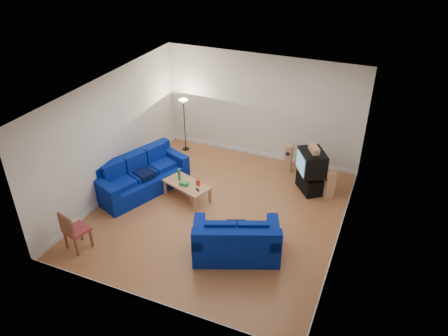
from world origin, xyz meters
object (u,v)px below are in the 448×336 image
at_px(sofa_loveseat, 236,242).
at_px(coffee_table, 187,185).
at_px(sofa_three_seat, 140,178).
at_px(tv_stand, 309,182).
at_px(television, 312,162).

xyz_separation_m(sofa_loveseat, coffee_table, (-2.00, 1.57, 0.05)).
bearing_deg(coffee_table, sofa_loveseat, -38.02).
distance_m(sofa_three_seat, tv_stand, 4.59).
bearing_deg(sofa_three_seat, sofa_loveseat, 88.33).
xyz_separation_m(coffee_table, television, (2.89, 1.57, 0.50)).
bearing_deg(sofa_loveseat, tv_stand, 52.42).
distance_m(sofa_three_seat, television, 4.61).
height_order(sofa_loveseat, tv_stand, sofa_loveseat).
relative_size(sofa_loveseat, coffee_table, 1.53).
relative_size(sofa_loveseat, television, 2.12).
bearing_deg(tv_stand, television, -31.46).
bearing_deg(television, sofa_three_seat, -99.30).
height_order(sofa_three_seat, sofa_loveseat, sofa_three_seat).
height_order(sofa_three_seat, tv_stand, sofa_three_seat).
xyz_separation_m(sofa_three_seat, television, (4.26, 1.68, 0.54)).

